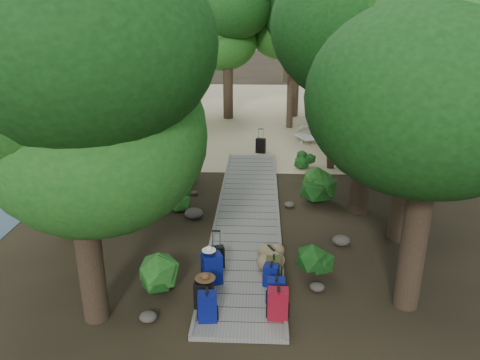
# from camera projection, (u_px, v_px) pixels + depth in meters

# --- Properties ---
(ground) EXTENTS (120.00, 120.00, 0.00)m
(ground) POSITION_uv_depth(u_px,v_px,m) (247.00, 230.00, 13.94)
(ground) COLOR #302518
(ground) RESTS_ON ground
(sand_beach) EXTENTS (40.00, 22.00, 0.02)m
(sand_beach) POSITION_uv_depth(u_px,v_px,m) (255.00, 113.00, 28.90)
(sand_beach) COLOR tan
(sand_beach) RESTS_ON ground
(boardwalk) EXTENTS (2.00, 12.00, 0.12)m
(boardwalk) POSITION_uv_depth(u_px,v_px,m) (248.00, 214.00, 14.85)
(boardwalk) COLOR slate
(boardwalk) RESTS_ON ground
(backpack_left_a) EXTENTS (0.41, 0.31, 0.73)m
(backpack_left_a) POSITION_uv_depth(u_px,v_px,m) (208.00, 305.00, 9.62)
(backpack_left_a) COLOR navy
(backpack_left_a) RESTS_ON boardwalk
(backpack_left_b) EXTENTS (0.41, 0.31, 0.73)m
(backpack_left_b) POSITION_uv_depth(u_px,v_px,m) (204.00, 293.00, 10.03)
(backpack_left_b) COLOR black
(backpack_left_b) RESTS_ON boardwalk
(backpack_left_c) EXTENTS (0.54, 0.47, 0.84)m
(backpack_left_c) POSITION_uv_depth(u_px,v_px,m) (212.00, 267.00, 10.92)
(backpack_left_c) COLOR navy
(backpack_left_c) RESTS_ON boardwalk
(backpack_right_a) EXTENTS (0.43, 0.32, 0.76)m
(backpack_right_a) POSITION_uv_depth(u_px,v_px,m) (278.00, 303.00, 9.69)
(backpack_right_a) COLOR maroon
(backpack_right_a) RESTS_ON boardwalk
(backpack_right_b) EXTENTS (0.40, 0.28, 0.70)m
(backpack_right_b) POSITION_uv_depth(u_px,v_px,m) (276.00, 290.00, 10.15)
(backpack_right_b) COLOR navy
(backpack_right_b) RESTS_ON boardwalk
(backpack_right_c) EXTENTS (0.39, 0.31, 0.58)m
(backpack_right_c) POSITION_uv_depth(u_px,v_px,m) (271.00, 274.00, 10.87)
(backpack_right_c) COLOR navy
(backpack_right_c) RESTS_ON boardwalk
(backpack_right_d) EXTENTS (0.37, 0.28, 0.56)m
(backpack_right_d) POSITION_uv_depth(u_px,v_px,m) (274.00, 266.00, 11.22)
(backpack_right_d) COLOR #3D3D18
(backpack_right_d) RESTS_ON boardwalk
(duffel_right_khaki) EXTENTS (0.69, 0.78, 0.43)m
(duffel_right_khaki) POSITION_uv_depth(u_px,v_px,m) (271.00, 256.00, 11.80)
(duffel_right_khaki) COLOR olive
(duffel_right_khaki) RESTS_ON boardwalk
(suitcase_on_boardwalk) EXTENTS (0.41, 0.30, 0.57)m
(suitcase_on_boardwalk) POSITION_uv_depth(u_px,v_px,m) (217.00, 257.00, 11.63)
(suitcase_on_boardwalk) COLOR black
(suitcase_on_boardwalk) RESTS_ON boardwalk
(lone_suitcase_on_sand) EXTENTS (0.47, 0.35, 0.66)m
(lone_suitcase_on_sand) POSITION_uv_depth(u_px,v_px,m) (261.00, 146.00, 21.04)
(lone_suitcase_on_sand) COLOR black
(lone_suitcase_on_sand) RESTS_ON sand_beach
(hat_brown) EXTENTS (0.44, 0.44, 0.13)m
(hat_brown) POSITION_uv_depth(u_px,v_px,m) (205.00, 275.00, 9.90)
(hat_brown) COLOR #51351E
(hat_brown) RESTS_ON backpack_left_b
(hat_white) EXTENTS (0.33, 0.33, 0.11)m
(hat_white) POSITION_uv_depth(u_px,v_px,m) (209.00, 248.00, 10.80)
(hat_white) COLOR silver
(hat_white) RESTS_ON backpack_left_c
(kayak) EXTENTS (1.62, 3.36, 0.33)m
(kayak) POSITION_uv_depth(u_px,v_px,m) (185.00, 135.00, 23.42)
(kayak) COLOR #A60E14
(kayak) RESTS_ON sand_beach
(sun_lounger) EXTENTS (1.31, 2.10, 0.64)m
(sun_lounger) POSITION_uv_depth(u_px,v_px,m) (306.00, 135.00, 22.86)
(sun_lounger) COLOR silver
(sun_lounger) RESTS_ON sand_beach
(tree_right_a) EXTENTS (4.64, 4.64, 7.73)m
(tree_right_a) POSITION_uv_depth(u_px,v_px,m) (429.00, 137.00, 9.11)
(tree_right_a) COLOR black
(tree_right_a) RESTS_ON ground
(tree_right_b) EXTENTS (6.22, 6.22, 11.10)m
(tree_right_b) POSITION_uv_depth(u_px,v_px,m) (428.00, 37.00, 11.51)
(tree_right_b) COLOR black
(tree_right_b) RESTS_ON ground
(tree_right_c) EXTENTS (5.16, 5.16, 8.93)m
(tree_right_c) POSITION_uv_depth(u_px,v_px,m) (371.00, 71.00, 13.62)
(tree_right_c) COLOR black
(tree_right_c) RESTS_ON ground
(tree_right_d) EXTENTS (6.53, 6.53, 11.97)m
(tree_right_d) POSITION_uv_depth(u_px,v_px,m) (432.00, 15.00, 15.29)
(tree_right_d) COLOR black
(tree_right_d) RESTS_ON ground
(tree_right_e) EXTENTS (4.99, 4.99, 8.98)m
(tree_right_e) POSITION_uv_depth(u_px,v_px,m) (359.00, 52.00, 19.14)
(tree_right_e) COLOR black
(tree_right_e) RESTS_ON ground
(tree_right_f) EXTENTS (5.49, 5.49, 9.80)m
(tree_right_f) POSITION_uv_depth(u_px,v_px,m) (395.00, 38.00, 21.01)
(tree_right_f) COLOR black
(tree_right_f) RESTS_ON ground
(tree_left_a) EXTENTS (4.53, 4.53, 7.55)m
(tree_left_a) POSITION_uv_depth(u_px,v_px,m) (76.00, 148.00, 8.72)
(tree_left_a) COLOR black
(tree_left_a) RESTS_ON ground
(tree_left_b) EXTENTS (4.46, 4.46, 8.03)m
(tree_left_b) POSITION_uv_depth(u_px,v_px,m) (49.00, 97.00, 12.28)
(tree_left_b) COLOR black
(tree_left_b) RESTS_ON ground
(tree_left_c) EXTENTS (4.27, 4.27, 7.42)m
(tree_left_c) POSITION_uv_depth(u_px,v_px,m) (145.00, 84.00, 16.20)
(tree_left_c) COLOR black
(tree_left_c) RESTS_ON ground
(tree_back_a) EXTENTS (4.72, 4.72, 8.18)m
(tree_back_a) POSITION_uv_depth(u_px,v_px,m) (228.00, 47.00, 26.21)
(tree_back_a) COLOR black
(tree_back_a) RESTS_ON ground
(tree_back_b) EXTENTS (5.25, 5.25, 9.38)m
(tree_back_b) POSITION_uv_depth(u_px,v_px,m) (295.00, 35.00, 26.59)
(tree_back_b) COLOR black
(tree_back_b) RESTS_ON ground
(tree_back_c) EXTENTS (5.63, 5.63, 10.14)m
(tree_back_c) POSITION_uv_depth(u_px,v_px,m) (342.00, 28.00, 26.05)
(tree_back_c) COLOR black
(tree_back_c) RESTS_ON ground
(tree_back_d) EXTENTS (4.18, 4.18, 6.97)m
(tree_back_d) POSITION_uv_depth(u_px,v_px,m) (164.00, 58.00, 26.31)
(tree_back_d) COLOR black
(tree_back_d) RESTS_ON ground
(palm_right_a) EXTENTS (4.16, 4.16, 7.09)m
(palm_right_a) POSITION_uv_depth(u_px,v_px,m) (339.00, 80.00, 18.18)
(palm_right_a) COLOR #164112
(palm_right_a) RESTS_ON ground
(palm_right_b) EXTENTS (4.18, 4.18, 8.08)m
(palm_right_b) POSITION_uv_depth(u_px,v_px,m) (348.00, 54.00, 22.69)
(palm_right_b) COLOR #164112
(palm_right_b) RESTS_ON ground
(palm_right_c) EXTENTS (4.64, 4.64, 7.38)m
(palm_right_c) POSITION_uv_depth(u_px,v_px,m) (296.00, 58.00, 24.39)
(palm_right_c) COLOR #164112
(palm_right_c) RESTS_ON ground
(palm_left_a) EXTENTS (4.25, 4.25, 6.77)m
(palm_left_a) POSITION_uv_depth(u_px,v_px,m) (136.00, 81.00, 18.99)
(palm_left_a) COLOR #164112
(palm_left_a) RESTS_ON ground
(rock_left_a) EXTENTS (0.38, 0.34, 0.21)m
(rock_left_a) POSITION_uv_depth(u_px,v_px,m) (148.00, 317.00, 9.87)
(rock_left_a) COLOR #4C473F
(rock_left_a) RESTS_ON ground
(rock_left_b) EXTENTS (0.36, 0.33, 0.20)m
(rock_left_b) POSITION_uv_depth(u_px,v_px,m) (153.00, 266.00, 11.79)
(rock_left_b) COLOR #4C473F
(rock_left_b) RESTS_ON ground
(rock_left_c) EXTENTS (0.58, 0.53, 0.32)m
(rock_left_c) POSITION_uv_depth(u_px,v_px,m) (194.00, 213.00, 14.65)
(rock_left_c) COLOR #4C473F
(rock_left_c) RESTS_ON ground
(rock_left_d) EXTENTS (0.27, 0.24, 0.15)m
(rock_left_d) POSITION_uv_depth(u_px,v_px,m) (194.00, 193.00, 16.47)
(rock_left_d) COLOR #4C473F
(rock_left_d) RESTS_ON ground
(rock_right_a) EXTENTS (0.35, 0.32, 0.19)m
(rock_right_a) POSITION_uv_depth(u_px,v_px,m) (317.00, 287.00, 10.94)
(rock_right_a) COLOR #4C473F
(rock_right_a) RESTS_ON ground
(rock_right_b) EXTENTS (0.50, 0.45, 0.27)m
(rock_right_b) POSITION_uv_depth(u_px,v_px,m) (341.00, 240.00, 13.02)
(rock_right_b) COLOR #4C473F
(rock_right_b) RESTS_ON ground
(rock_right_c) EXTENTS (0.34, 0.31, 0.19)m
(rock_right_c) POSITION_uv_depth(u_px,v_px,m) (289.00, 204.00, 15.46)
(rock_right_c) COLOR #4C473F
(rock_right_c) RESTS_ON ground
(rock_right_d) EXTENTS (0.52, 0.47, 0.29)m
(rock_right_d) POSITION_uv_depth(u_px,v_px,m) (314.00, 177.00, 17.81)
(rock_right_d) COLOR #4C473F
(rock_right_d) RESTS_ON ground
(shrub_left_a) EXTENTS (1.09, 1.09, 0.98)m
(shrub_left_a) POSITION_uv_depth(u_px,v_px,m) (152.00, 276.00, 10.66)
(shrub_left_a) COLOR #18531B
(shrub_left_a) RESTS_ON ground
(shrub_left_b) EXTENTS (0.87, 0.87, 0.78)m
(shrub_left_b) POSITION_uv_depth(u_px,v_px,m) (175.00, 198.00, 15.25)
(shrub_left_b) COLOR #18531B
(shrub_left_b) RESTS_ON ground
(shrub_left_c) EXTENTS (1.30, 1.30, 1.17)m
(shrub_left_c) POSITION_uv_depth(u_px,v_px,m) (181.00, 166.00, 17.63)
(shrub_left_c) COLOR #18531B
(shrub_left_c) RESTS_ON ground
(shrub_right_a) EXTENTS (0.85, 0.85, 0.77)m
(shrub_right_a) POSITION_uv_depth(u_px,v_px,m) (318.00, 261.00, 11.48)
(shrub_right_a) COLOR #18531B
(shrub_right_a) RESTS_ON ground
(shrub_right_b) EXTENTS (1.33, 1.33, 1.19)m
(shrub_right_b) POSITION_uv_depth(u_px,v_px,m) (322.00, 186.00, 15.67)
(shrub_right_b) COLOR #18531B
(shrub_right_b) RESTS_ON ground
(shrub_right_c) EXTENTS (0.72, 0.72, 0.64)m
(shrub_right_c) POSITION_uv_depth(u_px,v_px,m) (306.00, 160.00, 19.20)
(shrub_right_c) COLOR #18531B
(shrub_right_c) RESTS_ON ground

